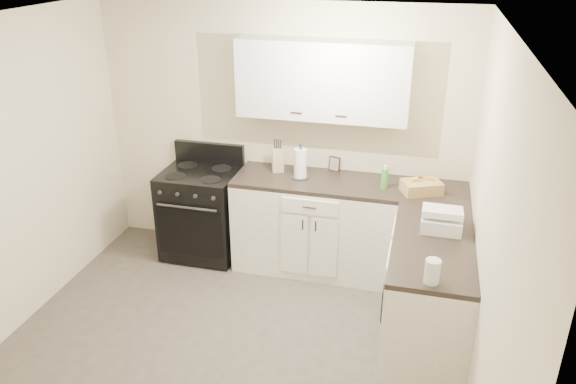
% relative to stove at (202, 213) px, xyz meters
% --- Properties ---
extents(floor, '(3.60, 3.60, 0.00)m').
position_rel_stove_xyz_m(floor, '(0.75, -1.48, -0.46)').
color(floor, '#473F38').
rests_on(floor, ground).
extents(ceiling, '(3.60, 3.60, 0.00)m').
position_rel_stove_xyz_m(ceiling, '(0.75, -1.48, 2.04)').
color(ceiling, white).
rests_on(ceiling, wall_back).
extents(wall_back, '(3.60, 0.00, 3.60)m').
position_rel_stove_xyz_m(wall_back, '(0.75, 0.32, 0.79)').
color(wall_back, beige).
rests_on(wall_back, ground).
extents(wall_right, '(0.00, 3.60, 3.60)m').
position_rel_stove_xyz_m(wall_right, '(2.55, -1.48, 0.79)').
color(wall_right, beige).
rests_on(wall_right, ground).
extents(base_cabinets_back, '(1.55, 0.60, 0.90)m').
position_rel_stove_xyz_m(base_cabinets_back, '(1.17, 0.02, -0.01)').
color(base_cabinets_back, beige).
rests_on(base_cabinets_back, floor).
extents(base_cabinets_right, '(0.60, 1.90, 0.90)m').
position_rel_stove_xyz_m(base_cabinets_right, '(2.25, -0.63, -0.01)').
color(base_cabinets_right, beige).
rests_on(base_cabinets_right, floor).
extents(countertop_back, '(1.55, 0.60, 0.04)m').
position_rel_stove_xyz_m(countertop_back, '(1.17, 0.02, 0.46)').
color(countertop_back, black).
rests_on(countertop_back, base_cabinets_back).
extents(countertop_right, '(0.60, 1.90, 0.04)m').
position_rel_stove_xyz_m(countertop_right, '(2.25, -0.63, 0.46)').
color(countertop_right, black).
rests_on(countertop_right, base_cabinets_right).
extents(upper_cabinets, '(1.55, 0.30, 0.70)m').
position_rel_stove_xyz_m(upper_cabinets, '(1.17, 0.18, 1.38)').
color(upper_cabinets, silver).
rests_on(upper_cabinets, wall_back).
extents(stove, '(0.73, 0.63, 0.89)m').
position_rel_stove_xyz_m(stove, '(0.00, 0.00, 0.00)').
color(stove, black).
rests_on(stove, floor).
extents(knife_block, '(0.13, 0.13, 0.23)m').
position_rel_stove_xyz_m(knife_block, '(0.77, 0.13, 0.60)').
color(knife_block, '#D4AE82').
rests_on(knife_block, countertop_back).
extents(paper_towel, '(0.15, 0.15, 0.28)m').
position_rel_stove_xyz_m(paper_towel, '(1.01, 0.03, 0.62)').
color(paper_towel, white).
rests_on(paper_towel, countertop_back).
extents(soap_bottle, '(0.07, 0.07, 0.19)m').
position_rel_stove_xyz_m(soap_bottle, '(1.80, -0.03, 0.58)').
color(soap_bottle, green).
rests_on(soap_bottle, countertop_back).
extents(picture_frame, '(0.12, 0.07, 0.14)m').
position_rel_stove_xyz_m(picture_frame, '(1.29, 0.28, 0.55)').
color(picture_frame, black).
rests_on(picture_frame, countertop_back).
extents(wicker_basket, '(0.39, 0.34, 0.11)m').
position_rel_stove_xyz_m(wicker_basket, '(2.12, -0.04, 0.53)').
color(wicker_basket, tan).
rests_on(wicker_basket, countertop_right).
extents(countertop_grill, '(0.31, 0.29, 0.11)m').
position_rel_stove_xyz_m(countertop_grill, '(2.30, -0.69, 0.54)').
color(countertop_grill, white).
rests_on(countertop_grill, countertop_right).
extents(glass_jar, '(0.12, 0.12, 0.17)m').
position_rel_stove_xyz_m(glass_jar, '(2.24, -1.48, 0.56)').
color(glass_jar, silver).
rests_on(glass_jar, countertop_right).
extents(oven_mitt_near, '(0.02, 0.15, 0.25)m').
position_rel_stove_xyz_m(oven_mitt_near, '(1.93, -1.07, -0.00)').
color(oven_mitt_near, black).
rests_on(oven_mitt_near, base_cabinets_right).
extents(oven_mitt_far, '(0.02, 0.15, 0.25)m').
position_rel_stove_xyz_m(oven_mitt_far, '(1.93, -1.05, -0.04)').
color(oven_mitt_far, black).
rests_on(oven_mitt_far, base_cabinets_right).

